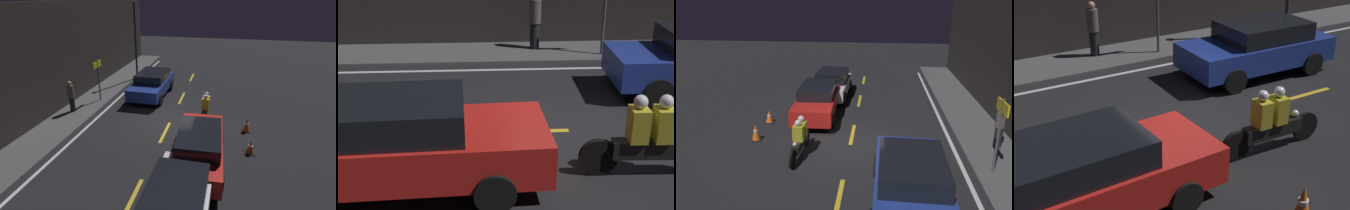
{
  "view_description": "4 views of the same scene",
  "coord_description": "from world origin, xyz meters",
  "views": [
    {
      "loc": [
        -11.54,
        -2.56,
        6.02
      ],
      "look_at": [
        -0.42,
        -0.01,
        1.16
      ],
      "focal_mm": 28.0,
      "sensor_mm": 36.0,
      "label": 1
    },
    {
      "loc": [
        -1.71,
        -8.18,
        3.99
      ],
      "look_at": [
        -1.27,
        -0.56,
        0.8
      ],
      "focal_mm": 50.0,
      "sensor_mm": 36.0,
      "label": 2
    },
    {
      "loc": [
        11.28,
        1.0,
        5.43
      ],
      "look_at": [
        -1.7,
        -0.43,
        1.01
      ],
      "focal_mm": 35.0,
      "sensor_mm": 36.0,
      "label": 3
    },
    {
      "loc": [
        -4.8,
        -7.96,
        4.93
      ],
      "look_at": [
        -0.34,
        -0.43,
        0.83
      ],
      "focal_mm": 50.0,
      "sensor_mm": 36.0,
      "label": 4
    }
  ],
  "objects": [
    {
      "name": "ground_plane",
      "position": [
        0.0,
        0.0,
        0.0
      ],
      "size": [
        56.0,
        56.0,
        0.0
      ],
      "primitive_type": "plane",
      "color": "black"
    },
    {
      "name": "raised_curb",
      "position": [
        0.0,
        5.11,
        0.08
      ],
      "size": [
        28.0,
        2.02,
        0.16
      ],
      "color": "#4C4C4F",
      "rests_on": "ground"
    },
    {
      "name": "lane_dash_a",
      "position": [
        -10.0,
        0.0,
        0.0
      ],
      "size": [
        2.0,
        0.14,
        0.01
      ],
      "color": "gold",
      "rests_on": "ground"
    },
    {
      "name": "lane_dash_b",
      "position": [
        -5.5,
        0.0,
        0.0
      ],
      "size": [
        2.0,
        0.14,
        0.01
      ],
      "color": "gold",
      "rests_on": "ground"
    },
    {
      "name": "lane_dash_c",
      "position": [
        -1.0,
        0.0,
        0.0
      ],
      "size": [
        2.0,
        0.14,
        0.01
      ],
      "color": "gold",
      "rests_on": "ground"
    },
    {
      "name": "lane_dash_d",
      "position": [
        3.5,
        0.0,
        0.0
      ],
      "size": [
        2.0,
        0.14,
        0.01
      ],
      "color": "gold",
      "rests_on": "ground"
    },
    {
      "name": "lane_solid_kerb",
      "position": [
        0.0,
        3.84,
        0.0
      ],
      "size": [
        25.2,
        0.14,
        0.01
      ],
      "color": "silver",
      "rests_on": "ground"
    },
    {
      "name": "sedan_white",
      "position": [
        -6.06,
        -1.56,
        0.77
      ],
      "size": [
        4.15,
        1.91,
        1.45
      ],
      "rotation": [
        0.0,
        0.0,
        -0.01
      ],
      "color": "silver",
      "rests_on": "ground"
    },
    {
      "name": "taxi_red",
      "position": [
        -3.06,
        -1.81,
        0.78
      ],
      "size": [
        4.67,
        2.0,
        1.46
      ],
      "rotation": [
        0.0,
        0.0,
        0.04
      ],
      "color": "red",
      "rests_on": "ground"
    },
    {
      "name": "sedan_blue",
      "position": [
        3.56,
        1.92,
        0.81
      ],
      "size": [
        4.39,
        2.08,
        1.51
      ],
      "rotation": [
        0.0,
        0.0,
        3.12
      ],
      "color": "navy",
      "rests_on": "ground"
    },
    {
      "name": "motorcycle",
      "position": [
        0.98,
        -1.69,
        0.64
      ],
      "size": [
        2.41,
        0.38,
        1.39
      ],
      "rotation": [
        0.0,
        0.0,
        -0.03
      ],
      "color": "black",
      "rests_on": "ground"
    },
    {
      "name": "traffic_cone_near",
      "position": [
        -1.92,
        -3.8,
        0.27
      ],
      "size": [
        0.43,
        0.43,
        0.55
      ],
      "color": "black",
      "rests_on": "ground"
    },
    {
      "name": "traffic_cone_mid",
      "position": [
        -0.04,
        -3.71,
        0.33
      ],
      "size": [
        0.41,
        0.41,
        0.67
      ],
      "color": "black",
      "rests_on": "ground"
    },
    {
      "name": "pedestrian",
      "position": [
        -0.06,
        5.35,
        1.01
      ],
      "size": [
        0.34,
        0.34,
        1.67
      ],
      "color": "black",
      "rests_on": "raised_curb"
    },
    {
      "name": "shop_sign",
      "position": [
        1.79,
        4.64,
        1.85
      ],
      "size": [
        0.9,
        0.08,
        2.4
      ],
      "color": "#4C4C51",
      "rests_on": "raised_curb"
    }
  ]
}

